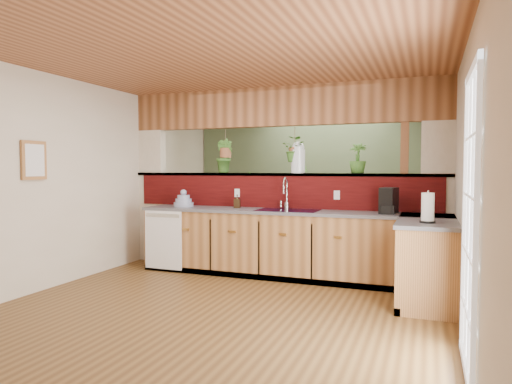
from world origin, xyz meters
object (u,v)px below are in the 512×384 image
at_px(dish_stack, 184,201).
at_px(soap_dispenser, 237,201).
at_px(shelving_console, 274,219).
at_px(faucet, 286,192).
at_px(coffee_maker, 389,202).
at_px(glass_jar, 298,157).
at_px(paper_towel, 428,208).

bearing_deg(dish_stack, soap_dispenser, 4.46).
bearing_deg(shelving_console, soap_dispenser, -71.99).
bearing_deg(faucet, coffee_maker, -5.79).
height_order(dish_stack, shelving_console, dish_stack).
xyz_separation_m(soap_dispenser, glass_jar, (0.80, 0.30, 0.61)).
bearing_deg(soap_dispenser, coffee_maker, -1.53).
bearing_deg(coffee_maker, faucet, -173.76).
relative_size(dish_stack, coffee_maker, 0.89).
distance_m(coffee_maker, paper_towel, 0.96).
height_order(faucet, shelving_console, faucet).
xyz_separation_m(paper_towel, glass_jar, (-1.71, 1.21, 0.56)).
height_order(paper_towel, glass_jar, glass_jar).
bearing_deg(paper_towel, shelving_console, 130.97).
bearing_deg(soap_dispenser, glass_jar, 20.64).
height_order(faucet, dish_stack, faucet).
distance_m(soap_dispenser, paper_towel, 2.66).
height_order(paper_towel, shelving_console, paper_towel).
relative_size(coffee_maker, shelving_console, 0.22).
distance_m(faucet, paper_towel, 2.07).
distance_m(dish_stack, shelving_console, 2.40).
relative_size(glass_jar, shelving_console, 0.29).
bearing_deg(paper_towel, faucet, 151.50).
bearing_deg(paper_towel, soap_dispenser, 160.14).
xyz_separation_m(glass_jar, shelving_console, (-0.99, 1.90, -1.11)).
distance_m(paper_towel, shelving_console, 4.15).
distance_m(faucet, glass_jar, 0.53).
xyz_separation_m(faucet, coffee_maker, (1.37, -0.14, -0.09)).
relative_size(dish_stack, shelving_console, 0.19).
relative_size(soap_dispenser, shelving_console, 0.13).
bearing_deg(glass_jar, coffee_maker, -15.79).
bearing_deg(shelving_console, dish_stack, -92.47).
bearing_deg(faucet, glass_jar, 62.27).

